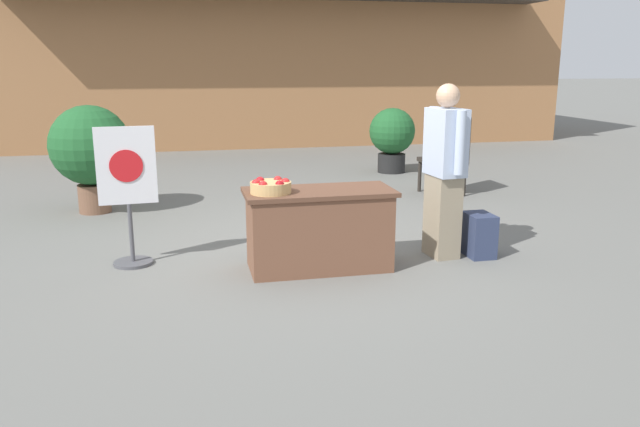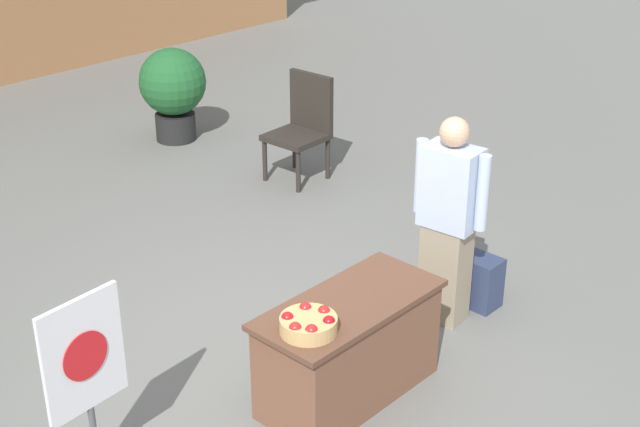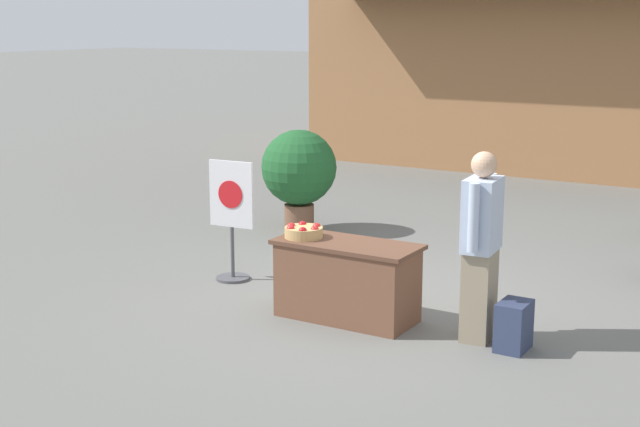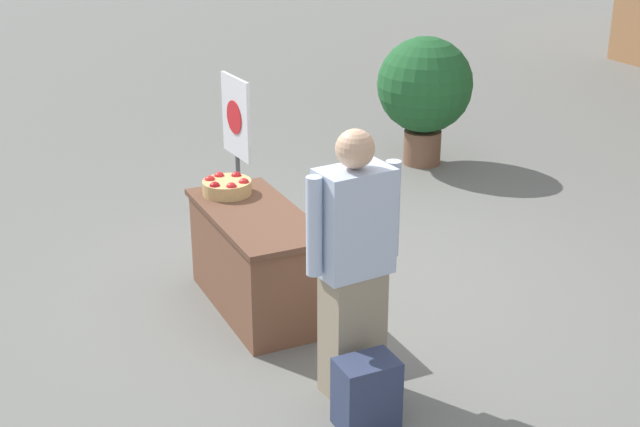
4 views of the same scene
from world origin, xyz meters
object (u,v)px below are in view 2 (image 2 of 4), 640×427
apple_basket (309,324)px  display_table (349,348)px  person_visitor (448,220)px  patio_chair (303,123)px  backpack (478,281)px  poster_board (88,392)px  potted_plant_near_left (173,88)px

apple_basket → display_table: bearing=6.8°
person_visitor → patio_chair: person_visitor is taller
person_visitor → backpack: size_ratio=3.93×
apple_basket → poster_board: poster_board is taller
apple_basket → patio_chair: size_ratio=0.32×
display_table → potted_plant_near_left: potted_plant_near_left is taller
person_visitor → backpack: (0.35, -0.09, -0.63)m
display_table → apple_basket: 0.61m
display_table → backpack: 1.60m
display_table → person_visitor: (1.24, 0.11, 0.47)m
apple_basket → person_visitor: 1.69m
apple_basket → person_visitor: person_visitor is taller
apple_basket → backpack: 2.12m
display_table → person_visitor: size_ratio=0.81×
apple_basket → backpack: size_ratio=0.85×
backpack → patio_chair: size_ratio=0.38×
patio_chair → apple_basket: bearing=41.8°
poster_board → apple_basket: bearing=62.7°
apple_basket → person_visitor: (1.69, 0.17, 0.05)m
person_visitor → potted_plant_near_left: (1.07, 4.64, -0.21)m
person_visitor → apple_basket: bearing=0.4°
apple_basket → poster_board: (-1.23, 0.53, -0.11)m
poster_board → display_table: bearing=70.0°
poster_board → potted_plant_near_left: (3.99, 4.28, -0.05)m
display_table → apple_basket: bearing=-173.2°
backpack → poster_board: size_ratio=0.33×
display_table → potted_plant_near_left: 5.30m
person_visitor → poster_board: bearing=-12.4°
patio_chair → display_table: bearing=45.8°
poster_board → person_visitor: bearing=78.9°
person_visitor → potted_plant_near_left: size_ratio=1.51×
patio_chair → potted_plant_near_left: bearing=-85.9°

